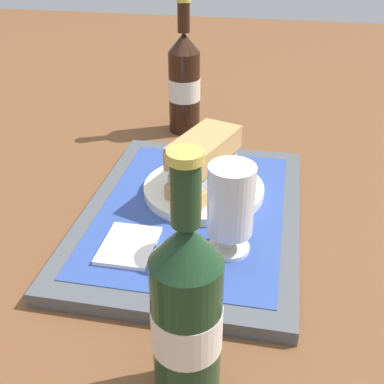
% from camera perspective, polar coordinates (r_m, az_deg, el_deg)
% --- Properties ---
extents(ground_plane, '(3.00, 3.00, 0.00)m').
position_cam_1_polar(ground_plane, '(0.74, -0.00, -3.31)').
color(ground_plane, brown).
extents(tray, '(0.44, 0.32, 0.02)m').
position_cam_1_polar(tray, '(0.74, -0.00, -2.67)').
color(tray, '#4C5156').
rests_on(tray, ground_plane).
extents(placemat, '(0.38, 0.27, 0.00)m').
position_cam_1_polar(placemat, '(0.73, -0.00, -1.98)').
color(placemat, '#2D4793').
rests_on(placemat, tray).
extents(plate, '(0.19, 0.19, 0.01)m').
position_cam_1_polar(plate, '(0.76, 1.39, 0.34)').
color(plate, silver).
rests_on(plate, placemat).
extents(sandwich, '(0.14, 0.10, 0.08)m').
position_cam_1_polar(sandwich, '(0.74, 1.31, 3.57)').
color(sandwich, tan).
rests_on(sandwich, plate).
extents(beer_glass, '(0.06, 0.06, 0.12)m').
position_cam_1_polar(beer_glass, '(0.61, 4.58, -1.62)').
color(beer_glass, silver).
rests_on(beer_glass, placemat).
extents(napkin_folded, '(0.09, 0.07, 0.01)m').
position_cam_1_polar(napkin_folded, '(0.66, -7.47, -6.26)').
color(napkin_folded, white).
rests_on(napkin_folded, placemat).
extents(beer_bottle, '(0.07, 0.07, 0.27)m').
position_cam_1_polar(beer_bottle, '(0.44, -0.64, -14.32)').
color(beer_bottle, '#19381E').
rests_on(beer_bottle, ground_plane).
extents(second_bottle, '(0.07, 0.07, 0.27)m').
position_cam_1_polar(second_bottle, '(1.00, -0.92, 12.82)').
color(second_bottle, black).
rests_on(second_bottle, ground_plane).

